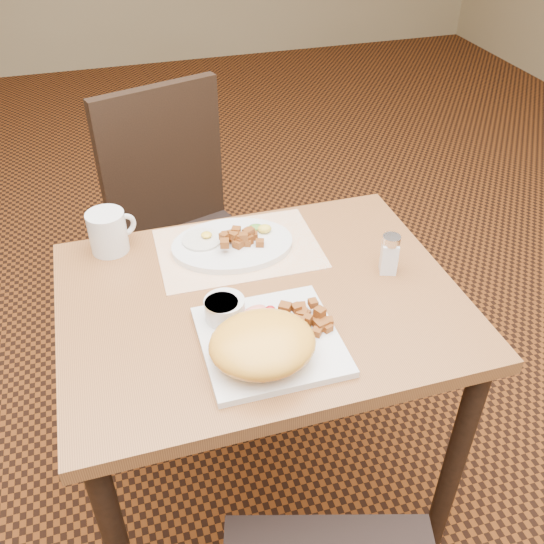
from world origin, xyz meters
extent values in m
plane|color=black|center=(0.00, 0.00, 0.00)|extent=(8.00, 8.00, 0.00)
cube|color=#92592D|center=(0.00, 0.00, 0.73)|extent=(0.90, 0.70, 0.03)
cylinder|color=black|center=(0.40, -0.30, 0.36)|extent=(0.05, 0.05, 0.71)
cylinder|color=black|center=(-0.40, 0.30, 0.36)|extent=(0.05, 0.05, 0.71)
cylinder|color=black|center=(0.40, 0.30, 0.36)|extent=(0.05, 0.05, 0.71)
cube|color=black|center=(-0.05, 0.60, 0.45)|extent=(0.53, 0.53, 0.05)
cylinder|color=black|center=(0.07, 0.83, 0.21)|extent=(0.04, 0.04, 0.42)
cylinder|color=black|center=(0.17, 0.48, 0.21)|extent=(0.04, 0.04, 0.42)
cylinder|color=black|center=(-0.28, 0.72, 0.21)|extent=(0.04, 0.04, 0.42)
cylinder|color=black|center=(-0.17, 0.38, 0.21)|extent=(0.04, 0.04, 0.42)
cube|color=black|center=(-0.11, 0.79, 0.72)|extent=(0.41, 0.16, 0.50)
cube|color=white|center=(0.00, 0.20, 0.75)|extent=(0.41, 0.29, 0.00)
cube|color=silver|center=(-0.02, -0.15, 0.76)|extent=(0.28, 0.28, 0.02)
ellipsoid|color=#F6AD30|center=(-0.05, -0.20, 0.81)|extent=(0.21, 0.19, 0.08)
ellipsoid|color=#F6AD30|center=(-0.03, -0.22, 0.78)|extent=(0.08, 0.08, 0.03)
ellipsoid|color=#F6AD30|center=(-0.11, -0.17, 0.78)|extent=(0.08, 0.08, 0.03)
cylinder|color=silver|center=(-0.10, -0.06, 0.79)|extent=(0.09, 0.09, 0.05)
cylinder|color=beige|center=(-0.10, -0.07, 0.81)|extent=(0.07, 0.07, 0.01)
ellipsoid|color=#387223|center=(-0.01, -0.08, 0.77)|extent=(0.05, 0.04, 0.01)
ellipsoid|color=red|center=(0.00, -0.09, 0.78)|extent=(0.03, 0.02, 0.03)
ellipsoid|color=#F28C72|center=(-0.04, -0.08, 0.78)|extent=(0.07, 0.05, 0.02)
cylinder|color=white|center=(-0.09, 0.23, 0.77)|extent=(0.10, 0.10, 0.01)
ellipsoid|color=yellow|center=(-0.07, 0.24, 0.78)|extent=(0.03, 0.03, 0.01)
ellipsoid|color=#387223|center=(0.06, 0.24, 0.78)|extent=(0.04, 0.03, 0.01)
ellipsoid|color=yellow|center=(0.07, 0.22, 0.78)|extent=(0.04, 0.03, 0.02)
cube|color=white|center=(0.32, 0.00, 0.79)|extent=(0.05, 0.05, 0.08)
cylinder|color=silver|center=(0.32, 0.00, 0.84)|extent=(0.05, 0.05, 0.02)
cylinder|color=silver|center=(-0.31, 0.29, 0.80)|extent=(0.09, 0.09, 0.11)
torus|color=silver|center=(-0.27, 0.30, 0.81)|extent=(0.06, 0.03, 0.06)
cube|color=brown|center=(0.06, -0.12, 0.78)|extent=(0.03, 0.03, 0.02)
cube|color=brown|center=(0.07, -0.11, 0.78)|extent=(0.02, 0.03, 0.02)
cube|color=brown|center=(0.09, -0.10, 0.79)|extent=(0.02, 0.02, 0.01)
cube|color=brown|center=(0.07, -0.17, 0.77)|extent=(0.02, 0.02, 0.02)
cube|color=brown|center=(0.02, -0.15, 0.78)|extent=(0.03, 0.03, 0.02)
cube|color=brown|center=(0.04, -0.15, 0.79)|extent=(0.02, 0.02, 0.01)
cube|color=brown|center=(0.02, -0.10, 0.79)|extent=(0.03, 0.03, 0.02)
cube|color=brown|center=(0.02, -0.15, 0.79)|extent=(0.03, 0.03, 0.02)
cube|color=brown|center=(0.03, -0.18, 0.77)|extent=(0.02, 0.02, 0.02)
cube|color=brown|center=(0.09, -0.14, 0.79)|extent=(0.03, 0.03, 0.02)
cube|color=brown|center=(0.06, -0.14, 0.77)|extent=(0.02, 0.02, 0.02)
cube|color=brown|center=(0.05, -0.17, 0.77)|extent=(0.02, 0.02, 0.02)
cube|color=brown|center=(0.06, -0.10, 0.78)|extent=(0.03, 0.03, 0.02)
cube|color=brown|center=(0.06, -0.14, 0.79)|extent=(0.02, 0.02, 0.01)
cube|color=brown|center=(0.10, -0.17, 0.77)|extent=(0.02, 0.02, 0.02)
cube|color=brown|center=(0.05, -0.11, 0.79)|extent=(0.02, 0.02, 0.02)
cube|color=brown|center=(0.03, -0.14, 0.78)|extent=(0.03, 0.03, 0.02)
cube|color=brown|center=(0.10, -0.15, 0.78)|extent=(0.02, 0.02, 0.02)
cube|color=brown|center=(0.04, -0.14, 0.78)|extent=(0.03, 0.03, 0.02)
cube|color=brown|center=(0.06, -0.12, 0.77)|extent=(0.02, 0.02, 0.02)
cube|color=brown|center=(0.09, -0.16, 0.78)|extent=(0.03, 0.03, 0.02)
cube|color=brown|center=(0.07, -0.14, 0.77)|extent=(0.02, 0.02, 0.02)
cube|color=brown|center=(0.02, -0.15, 0.78)|extent=(0.03, 0.03, 0.02)
cube|color=brown|center=(0.04, -0.14, 0.78)|extent=(0.03, 0.03, 0.02)
cube|color=brown|center=(0.03, -0.18, 0.78)|extent=(0.03, 0.02, 0.02)
cube|color=brown|center=(0.00, 0.19, 0.78)|extent=(0.02, 0.02, 0.02)
cube|color=brown|center=(0.03, 0.20, 0.79)|extent=(0.02, 0.02, 0.02)
cube|color=brown|center=(-0.04, 0.20, 0.79)|extent=(0.02, 0.03, 0.02)
cube|color=brown|center=(-0.03, 0.23, 0.78)|extent=(0.02, 0.02, 0.02)
cube|color=brown|center=(0.02, 0.20, 0.79)|extent=(0.03, 0.03, 0.02)
cube|color=brown|center=(0.00, 0.20, 0.78)|extent=(0.03, 0.03, 0.02)
cube|color=brown|center=(0.00, 0.19, 0.79)|extent=(0.02, 0.02, 0.02)
cube|color=brown|center=(-0.04, 0.17, 0.79)|extent=(0.03, 0.03, 0.02)
cube|color=brown|center=(-0.01, 0.18, 0.78)|extent=(0.03, 0.03, 0.02)
cube|color=brown|center=(0.02, 0.18, 0.78)|extent=(0.02, 0.02, 0.02)
cube|color=brown|center=(-0.03, 0.22, 0.78)|extent=(0.03, 0.03, 0.02)
cube|color=brown|center=(0.02, 0.19, 0.78)|extent=(0.03, 0.03, 0.02)
cube|color=brown|center=(0.00, 0.21, 0.80)|extent=(0.03, 0.03, 0.02)
cube|color=brown|center=(0.01, 0.18, 0.79)|extent=(0.02, 0.02, 0.02)
cube|color=brown|center=(0.01, 0.18, 0.78)|extent=(0.03, 0.03, 0.02)
cube|color=brown|center=(-0.01, 0.19, 0.79)|extent=(0.02, 0.02, 0.02)
cube|color=brown|center=(0.00, 0.18, 0.78)|extent=(0.02, 0.02, 0.02)
cube|color=brown|center=(-0.01, 0.20, 0.79)|extent=(0.03, 0.03, 0.02)
cube|color=brown|center=(0.04, 0.20, 0.78)|extent=(0.02, 0.02, 0.02)
cube|color=brown|center=(0.00, 0.19, 0.78)|extent=(0.03, 0.03, 0.02)
cube|color=brown|center=(0.05, 0.17, 0.78)|extent=(0.03, 0.02, 0.02)
cube|color=brown|center=(0.01, 0.20, 0.78)|extent=(0.03, 0.03, 0.02)
cube|color=brown|center=(0.00, 0.19, 0.78)|extent=(0.03, 0.03, 0.02)
cube|color=brown|center=(0.02, 0.20, 0.78)|extent=(0.02, 0.02, 0.02)
camera|label=1|loc=(-0.28, -1.02, 1.63)|focal=40.00mm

